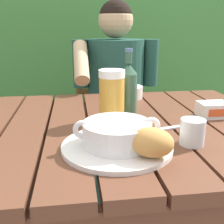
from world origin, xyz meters
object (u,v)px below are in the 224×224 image
beer_glass (112,96)px  beer_bottle (128,88)px  serving_plate (117,146)px  table_knife (156,130)px  water_glass_small (192,132)px  butter_tub (213,110)px  soup_bowl (117,133)px  bread_roll (152,142)px  diner_bowl (128,92)px  chair_near_diner (112,118)px  person_eating (116,91)px

beer_glass → beer_bottle: size_ratio=0.74×
serving_plate → table_knife: serving_plate is taller
water_glass_small → butter_tub: (0.17, 0.22, -0.01)m
soup_bowl → serving_plate: bearing=90.0°
bread_roll → beer_bottle: size_ratio=0.54×
table_knife → butter_tub: bearing=24.9°
serving_plate → diner_bowl: bearing=76.1°
soup_bowl → water_glass_small: bearing=-0.4°
beer_glass → chair_near_diner: bearing=82.2°
soup_bowl → butter_tub: (0.38, 0.22, -0.02)m
butter_tub → diner_bowl: size_ratio=0.79×
soup_bowl → bread_roll: (0.07, -0.08, 0.00)m
table_knife → water_glass_small: bearing=-58.2°
chair_near_diner → soup_bowl: bearing=-97.0°
serving_plate → bread_roll: 0.11m
person_eating → serving_plate: (-0.13, -0.86, 0.05)m
water_glass_small → beer_glass: bearing=131.4°
soup_bowl → diner_bowl: soup_bowl is taller
soup_bowl → butter_tub: soup_bowl is taller
bread_roll → diner_bowl: 0.62m
beer_bottle → water_glass_small: size_ratio=3.31×
butter_tub → beer_bottle: bearing=168.4°
soup_bowl → table_knife: (0.14, 0.11, -0.04)m
beer_bottle → water_glass_small: beer_bottle is taller
bread_roll → butter_tub: size_ratio=1.22×
beer_bottle → diner_bowl: (0.05, 0.25, -0.07)m
water_glass_small → serving_plate: bearing=179.6°
serving_plate → water_glass_small: (0.21, -0.00, 0.03)m
chair_near_diner → person_eating: size_ratio=0.79×
beer_glass → bread_roll: bearing=-79.6°
person_eating → soup_bowl: bearing=-98.4°
chair_near_diner → person_eating: person_eating is taller
bread_roll → butter_tub: (0.31, 0.30, -0.02)m
bread_roll → beer_bottle: bearing=87.9°
beer_glass → water_glass_small: 0.29m
butter_tub → serving_plate: bearing=-149.8°
diner_bowl → chair_near_diner: bearing=90.0°
table_knife → beer_bottle: bearing=107.6°
table_knife → diner_bowl: (-0.01, 0.42, 0.02)m
serving_plate → bread_roll: bearing=-49.4°
person_eating → diner_bowl: 0.34m
table_knife → chair_near_diner: bearing=90.4°
beer_bottle → butter_tub: (0.30, -0.06, -0.07)m
serving_plate → beer_bottle: (0.08, 0.28, 0.09)m
serving_plate → table_knife: bearing=38.3°
beer_bottle → chair_near_diner: bearing=86.4°
person_eating → beer_bottle: person_eating is taller
beer_bottle → water_glass_small: 0.31m
water_glass_small → diner_bowl: bearing=97.9°
beer_glass → beer_bottle: beer_bottle is taller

